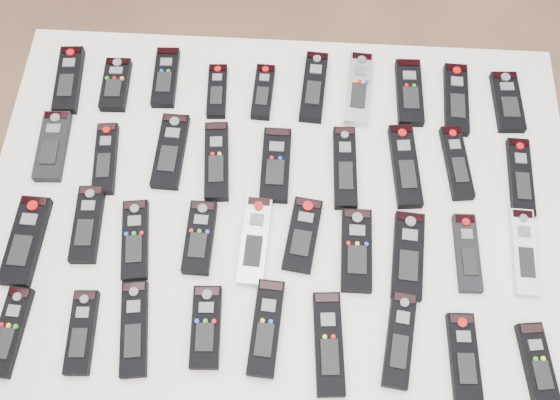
# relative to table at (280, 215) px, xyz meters

# --- Properties ---
(ground) EXTENTS (4.00, 4.00, 0.00)m
(ground) POSITION_rel_table_xyz_m (0.12, -0.02, -0.72)
(ground) COLOR brown
(ground) RESTS_ON ground
(table) EXTENTS (1.25, 0.88, 0.78)m
(table) POSITION_rel_table_xyz_m (0.00, 0.00, 0.00)
(table) COLOR white
(table) RESTS_ON ground
(remote_0) EXTENTS (0.07, 0.18, 0.02)m
(remote_0) POSITION_rel_table_xyz_m (-0.51, 0.29, 0.07)
(remote_0) COLOR black
(remote_0) RESTS_ON table
(remote_1) EXTENTS (0.06, 0.14, 0.02)m
(remote_1) POSITION_rel_table_xyz_m (-0.40, 0.28, 0.07)
(remote_1) COLOR black
(remote_1) RESTS_ON table
(remote_2) EXTENTS (0.06, 0.16, 0.02)m
(remote_2) POSITION_rel_table_xyz_m (-0.29, 0.31, 0.07)
(remote_2) COLOR black
(remote_2) RESTS_ON table
(remote_3) EXTENTS (0.05, 0.14, 0.02)m
(remote_3) POSITION_rel_table_xyz_m (-0.16, 0.28, 0.07)
(remote_3) COLOR black
(remote_3) RESTS_ON table
(remote_4) EXTENTS (0.05, 0.14, 0.02)m
(remote_4) POSITION_rel_table_xyz_m (-0.05, 0.28, 0.07)
(remote_4) COLOR black
(remote_4) RESTS_ON table
(remote_5) EXTENTS (0.06, 0.19, 0.02)m
(remote_5) POSITION_rel_table_xyz_m (0.06, 0.30, 0.07)
(remote_5) COLOR black
(remote_5) RESTS_ON table
(remote_6) EXTENTS (0.07, 0.20, 0.02)m
(remote_6) POSITION_rel_table_xyz_m (0.17, 0.30, 0.07)
(remote_6) COLOR #B7B7BC
(remote_6) RESTS_ON table
(remote_7) EXTENTS (0.06, 0.17, 0.02)m
(remote_7) POSITION_rel_table_xyz_m (0.28, 0.29, 0.07)
(remote_7) COLOR black
(remote_7) RESTS_ON table
(remote_8) EXTENTS (0.06, 0.19, 0.02)m
(remote_8) POSITION_rel_table_xyz_m (0.39, 0.28, 0.07)
(remote_8) COLOR black
(remote_8) RESTS_ON table
(remote_9) EXTENTS (0.07, 0.16, 0.02)m
(remote_9) POSITION_rel_table_xyz_m (0.51, 0.28, 0.07)
(remote_9) COLOR black
(remote_9) RESTS_ON table
(remote_10) EXTENTS (0.07, 0.17, 0.02)m
(remote_10) POSITION_rel_table_xyz_m (-0.51, 0.11, 0.07)
(remote_10) COLOR black
(remote_10) RESTS_ON table
(remote_11) EXTENTS (0.06, 0.17, 0.02)m
(remote_11) POSITION_rel_table_xyz_m (-0.39, 0.08, 0.07)
(remote_11) COLOR black
(remote_11) RESTS_ON table
(remote_12) EXTENTS (0.06, 0.18, 0.02)m
(remote_12) POSITION_rel_table_xyz_m (-0.25, 0.11, 0.07)
(remote_12) COLOR black
(remote_12) RESTS_ON table
(remote_13) EXTENTS (0.07, 0.19, 0.02)m
(remote_13) POSITION_rel_table_xyz_m (-0.14, 0.09, 0.07)
(remote_13) COLOR black
(remote_13) RESTS_ON table
(remote_14) EXTENTS (0.06, 0.18, 0.02)m
(remote_14) POSITION_rel_table_xyz_m (-0.01, 0.09, 0.07)
(remote_14) COLOR black
(remote_14) RESTS_ON table
(remote_15) EXTENTS (0.06, 0.20, 0.02)m
(remote_15) POSITION_rel_table_xyz_m (0.14, 0.09, 0.07)
(remote_15) COLOR black
(remote_15) RESTS_ON table
(remote_16) EXTENTS (0.07, 0.20, 0.02)m
(remote_16) POSITION_rel_table_xyz_m (0.27, 0.10, 0.07)
(remote_16) COLOR black
(remote_16) RESTS_ON table
(remote_17) EXTENTS (0.07, 0.18, 0.02)m
(remote_17) POSITION_rel_table_xyz_m (0.38, 0.12, 0.07)
(remote_17) COLOR black
(remote_17) RESTS_ON table
(remote_18) EXTENTS (0.05, 0.19, 0.02)m
(remote_18) POSITION_rel_table_xyz_m (0.52, 0.09, 0.07)
(remote_18) COLOR black
(remote_18) RESTS_ON table
(remote_19) EXTENTS (0.07, 0.19, 0.02)m
(remote_19) POSITION_rel_table_xyz_m (-0.52, -0.12, 0.07)
(remote_19) COLOR black
(remote_19) RESTS_ON table
(remote_20) EXTENTS (0.06, 0.17, 0.02)m
(remote_20) POSITION_rel_table_xyz_m (-0.40, -0.07, 0.07)
(remote_20) COLOR black
(remote_20) RESTS_ON table
(remote_21) EXTENTS (0.07, 0.18, 0.02)m
(remote_21) POSITION_rel_table_xyz_m (-0.29, -0.10, 0.07)
(remote_21) COLOR black
(remote_21) RESTS_ON table
(remote_22) EXTENTS (0.06, 0.16, 0.02)m
(remote_22) POSITION_rel_table_xyz_m (-0.16, -0.09, 0.07)
(remote_22) COLOR black
(remote_22) RESTS_ON table
(remote_23) EXTENTS (0.06, 0.19, 0.02)m
(remote_23) POSITION_rel_table_xyz_m (-0.05, -0.09, 0.07)
(remote_23) COLOR #B7B7BC
(remote_23) RESTS_ON table
(remote_24) EXTENTS (0.08, 0.17, 0.02)m
(remote_24) POSITION_rel_table_xyz_m (0.05, -0.07, 0.07)
(remote_24) COLOR black
(remote_24) RESTS_ON table
(remote_25) EXTENTS (0.06, 0.18, 0.02)m
(remote_25) POSITION_rel_table_xyz_m (0.16, -0.10, 0.07)
(remote_25) COLOR black
(remote_25) RESTS_ON table
(remote_26) EXTENTS (0.07, 0.19, 0.02)m
(remote_26) POSITION_rel_table_xyz_m (0.27, -0.11, 0.07)
(remote_26) COLOR black
(remote_26) RESTS_ON table
(remote_27) EXTENTS (0.05, 0.17, 0.02)m
(remote_27) POSITION_rel_table_xyz_m (0.39, -0.09, 0.07)
(remote_27) COLOR black
(remote_27) RESTS_ON table
(remote_28) EXTENTS (0.05, 0.19, 0.02)m
(remote_28) POSITION_rel_table_xyz_m (0.50, -0.09, 0.07)
(remote_28) COLOR silver
(remote_28) RESTS_ON table
(remote_29) EXTENTS (0.06, 0.18, 0.02)m
(remote_29) POSITION_rel_table_xyz_m (-0.50, -0.31, 0.07)
(remote_29) COLOR black
(remote_29) RESTS_ON table
(remote_30) EXTENTS (0.06, 0.16, 0.02)m
(remote_30) POSITION_rel_table_xyz_m (-0.37, -0.30, 0.07)
(remote_30) COLOR black
(remote_30) RESTS_ON table
(remote_31) EXTENTS (0.07, 0.19, 0.02)m
(remote_31) POSITION_rel_table_xyz_m (-0.27, -0.29, 0.07)
(remote_31) COLOR black
(remote_31) RESTS_ON table
(remote_32) EXTENTS (0.06, 0.16, 0.02)m
(remote_32) POSITION_rel_table_xyz_m (-0.13, -0.28, 0.07)
(remote_32) COLOR black
(remote_32) RESTS_ON table
(remote_33) EXTENTS (0.06, 0.19, 0.02)m
(remote_33) POSITION_rel_table_xyz_m (-0.01, -0.27, 0.07)
(remote_33) COLOR black
(remote_33) RESTS_ON table
(remote_34) EXTENTS (0.07, 0.20, 0.02)m
(remote_34) POSITION_rel_table_xyz_m (0.11, -0.29, 0.07)
(remote_34) COLOR black
(remote_34) RESTS_ON table
(remote_35) EXTENTS (0.07, 0.19, 0.02)m
(remote_35) POSITION_rel_table_xyz_m (0.24, -0.28, 0.07)
(remote_35) COLOR black
(remote_35) RESTS_ON table
(remote_36) EXTENTS (0.06, 0.17, 0.02)m
(remote_36) POSITION_rel_table_xyz_m (0.37, -0.30, 0.07)
(remote_36) COLOR black
(remote_36) RESTS_ON table
(remote_37) EXTENTS (0.07, 0.16, 0.02)m
(remote_37) POSITION_rel_table_xyz_m (0.50, -0.31, 0.07)
(remote_37) COLOR black
(remote_37) RESTS_ON table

